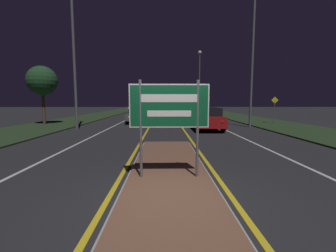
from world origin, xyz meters
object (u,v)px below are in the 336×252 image
object	(u,v)px
streetlight_right_near	(253,34)
warning_sign	(274,107)
streetlight_right_far	(200,70)
highway_sign	(169,110)
car_approaching_0	(138,115)
streetlight_left_near	(73,37)
car_approaching_1	(147,110)
car_approaching_2	(135,108)
car_receding_0	(206,118)
car_receding_1	(189,112)

from	to	relation	value
streetlight_right_near	warning_sign	xyz separation A→B (m)	(2.89, 2.05, -5.53)
streetlight_right_near	streetlight_right_far	bearing A→B (deg)	90.57
highway_sign	warning_sign	distance (m)	16.76
car_approaching_0	warning_sign	bearing A→B (deg)	-9.16
streetlight_left_near	car_approaching_1	world-z (taller)	streetlight_left_near
highway_sign	car_approaching_1	size ratio (longest dim) A/B	0.51
car_approaching_2	warning_sign	distance (m)	29.21
highway_sign	streetlight_right_far	size ratio (longest dim) A/B	0.22
streetlight_right_far	car_receding_0	distance (m)	26.35
streetlight_right_near	car_receding_1	distance (m)	11.90
warning_sign	streetlight_left_near	bearing A→B (deg)	-167.87
streetlight_left_near	car_approaching_1	bearing A→B (deg)	77.09
car_receding_0	car_approaching_2	xyz separation A→B (m)	(-8.75, 28.29, 0.01)
streetlight_right_near	streetlight_right_far	distance (m)	23.85
car_approaching_0	streetlight_left_near	bearing A→B (deg)	-124.76
streetlight_left_near	car_approaching_0	world-z (taller)	streetlight_left_near
car_receding_0	car_receding_1	world-z (taller)	car_receding_0
streetlight_right_near	car_approaching_1	bearing A→B (deg)	120.84
car_approaching_2	streetlight_right_near	bearing A→B (deg)	-65.21
streetlight_right_near	streetlight_left_near	bearing A→B (deg)	-174.06
car_receding_1	car_approaching_0	xyz separation A→B (m)	(-5.41, -5.43, -0.08)
highway_sign	car_approaching_0	distance (m)	16.02
highway_sign	streetlight_right_near	size ratio (longest dim) A/B	0.23
streetlight_right_far	car_approaching_1	size ratio (longest dim) A/B	2.32
car_approaching_1	car_approaching_2	xyz separation A→B (m)	(-3.36, 11.72, 0.05)
streetlight_left_near	highway_sign	bearing A→B (deg)	-58.99
streetlight_left_near	car_receding_0	bearing A→B (deg)	-0.30
car_approaching_0	car_receding_1	bearing A→B (deg)	45.13
car_approaching_0	highway_sign	bearing A→B (deg)	-80.70
streetlight_right_near	car_approaching_1	xyz separation A→B (m)	(-9.07, 15.18, -6.25)
highway_sign	car_approaching_1	world-z (taller)	highway_sign
streetlight_right_near	car_approaching_2	bearing A→B (deg)	114.79
car_receding_1	car_approaching_2	distance (m)	19.52
streetlight_right_near	car_approaching_1	size ratio (longest dim) A/B	2.18
streetlight_right_near	car_approaching_0	bearing A→B (deg)	156.45
highway_sign	car_approaching_2	world-z (taller)	highway_sign
streetlight_right_far	car_approaching_0	world-z (taller)	streetlight_right_far
highway_sign	car_approaching_2	bearing A→B (deg)	98.60
streetlight_left_near	car_receding_0	distance (m)	10.71
car_receding_0	car_approaching_1	xyz separation A→B (m)	(-5.39, 16.57, -0.04)
streetlight_right_near	car_approaching_2	size ratio (longest dim) A/B	2.26
streetlight_right_far	car_receding_0	world-z (taller)	streetlight_right_far
car_approaching_1	car_approaching_2	world-z (taller)	car_approaching_2
streetlight_left_near	car_receding_0	size ratio (longest dim) A/B	2.24
car_approaching_2	streetlight_right_far	bearing A→B (deg)	-14.11
streetlight_left_near	car_approaching_1	size ratio (longest dim) A/B	2.23
streetlight_right_near	car_receding_1	bearing A→B (deg)	111.69
car_receding_1	warning_sign	size ratio (longest dim) A/B	1.82
car_approaching_2	car_receding_0	bearing A→B (deg)	-72.82
streetlight_right_near	car_approaching_2	world-z (taller)	streetlight_right_near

